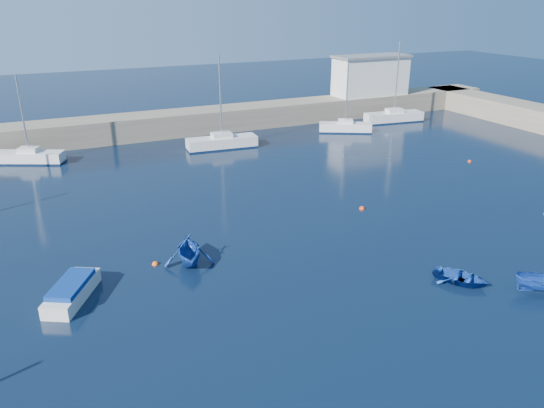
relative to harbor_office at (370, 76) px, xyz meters
name	(u,v)px	position (x,y,z in m)	size (l,w,h in m)	color
ground	(401,372)	(-30.00, -46.00, -5.10)	(220.00, 220.00, 0.00)	black
back_wall	(153,125)	(-30.00, 0.00, -3.80)	(96.00, 4.50, 2.60)	#7A6F5D
right_arm	(525,115)	(14.00, -14.00, -3.80)	(4.50, 32.00, 2.60)	#7A6F5D
harbor_office	(370,76)	(0.00, 0.00, 0.00)	(10.00, 4.00, 5.00)	silver
sailboat_5	(30,157)	(-43.50, -5.40, -4.48)	(6.64, 4.44, 8.58)	silver
sailboat_6	(222,142)	(-24.56, -8.26, -4.43)	(7.64, 2.67, 9.82)	silver
sailboat_7	(345,127)	(-8.65, -7.71, -4.49)	(6.26, 4.46, 8.20)	silver
sailboat_8	(394,117)	(0.07, -5.64, -4.42)	(7.86, 3.04, 10.04)	silver
motorboat_1	(72,291)	(-42.38, -33.64, -4.60)	(3.44, 4.50, 1.06)	silver
dinghy_center	(461,278)	(-22.06, -41.16, -4.78)	(2.20, 3.08, 0.64)	#163D9B
dinghy_left	(189,250)	(-35.46, -32.33, -4.17)	(3.03, 3.52, 1.85)	#163D9B
dinghy_right	(543,283)	(-18.76, -43.88, -4.51)	(1.15, 3.04, 1.18)	#163D9B
buoy_1	(362,209)	(-20.80, -29.35, -5.10)	(0.46, 0.46, 0.46)	red
buoy_3	(155,264)	(-37.39, -31.59, -5.10)	(0.42, 0.42, 0.42)	#FF590D
buoy_4	(470,162)	(-4.08, -23.40, -5.10)	(0.38, 0.38, 0.38)	red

